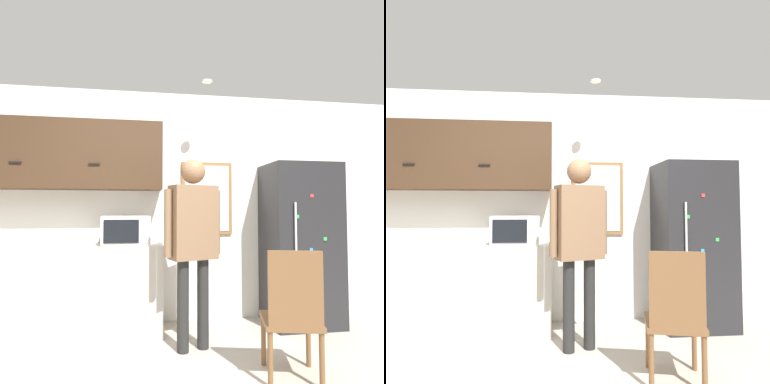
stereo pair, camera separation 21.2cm
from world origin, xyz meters
TOP-DOWN VIEW (x-y plane):
  - back_wall at (0.00, 1.96)m, footprint 6.00×0.06m
  - counter at (-1.09, 1.64)m, footprint 2.22×0.57m
  - upper_cabinets at (-1.09, 1.76)m, footprint 2.22×0.36m
  - microwave at (-0.36, 1.58)m, footprint 0.50×0.38m
  - person at (0.27, 1.08)m, footprint 0.56×0.34m
  - refrigerator at (1.61, 1.60)m, footprint 0.78×0.66m
  - chair at (0.92, 0.37)m, footprint 0.52×0.52m
  - window at (0.58, 1.92)m, footprint 0.62×0.05m
  - ceiling_light at (0.48, 1.43)m, footprint 0.11×0.11m

SIDE VIEW (x-z plane):
  - counter at x=-1.09m, z-range 0.00..0.93m
  - chair at x=0.92m, z-range 0.03..1.03m
  - refrigerator at x=1.61m, z-range 0.00..1.82m
  - microwave at x=-0.36m, z-range 0.93..1.23m
  - person at x=0.27m, z-range 0.20..1.98m
  - back_wall at x=0.00m, z-range 0.00..2.70m
  - window at x=0.58m, z-range 1.00..1.87m
  - upper_cabinets at x=-1.09m, z-range 1.52..2.27m
  - ceiling_light at x=0.48m, z-range 2.67..2.69m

